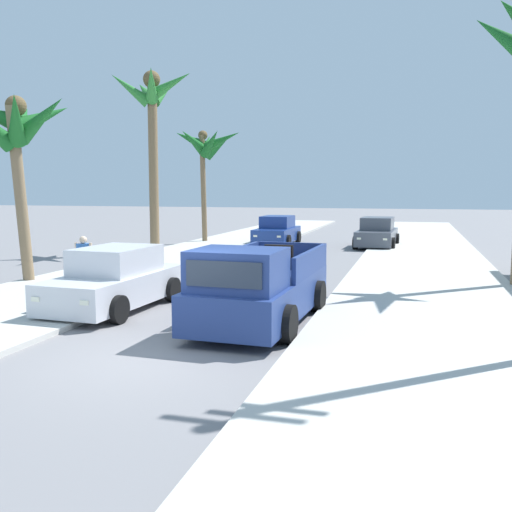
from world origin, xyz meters
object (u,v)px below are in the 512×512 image
pedestrian (84,259)px  palm_tree_left_mid (16,129)px  car_right_near (115,280)px  palm_tree_left_fore (153,110)px  pickup_truck (260,287)px  palm_tree_right_fore (206,146)px  car_left_mid (377,233)px  car_left_near (277,231)px

pedestrian → palm_tree_left_mid: bearing=176.8°
car_right_near → pedestrian: size_ratio=2.72×
palm_tree_left_fore → pedestrian: 10.92m
palm_tree_left_mid → palm_tree_left_fore: bearing=89.6°
pickup_truck → palm_tree_left_mid: bearing=161.9°
palm_tree_left_fore → palm_tree_right_fore: bearing=84.6°
car_right_near → pickup_truck: bearing=-7.2°
pickup_truck → palm_tree_left_fore: size_ratio=0.64×
palm_tree_left_mid → car_right_near: bearing=-26.5°
pickup_truck → pedestrian: pickup_truck is taller
car_left_mid → palm_tree_left_fore: palm_tree_left_fore is taller
car_right_near → palm_tree_left_fore: (-4.44, 11.24, 5.79)m
palm_tree_left_fore → palm_tree_left_mid: palm_tree_left_fore is taller
palm_tree_left_mid → car_left_near: bearing=73.1°
car_left_near → palm_tree_left_mid: bearing=-106.9°
pickup_truck → palm_tree_left_fore: bearing=125.2°
pickup_truck → pedestrian: size_ratio=3.32×
palm_tree_right_fore → pedestrian: size_ratio=3.92×
palm_tree_right_fore → palm_tree_left_mid: size_ratio=1.07×
car_left_near → car_right_near: same height
pedestrian → palm_tree_right_fore: bearing=96.6°
palm_tree_left_fore → pickup_truck: bearing=-54.8°
car_right_near → car_left_mid: same height
palm_tree_left_fore → palm_tree_right_fore: (0.50, 5.30, -1.23)m
car_left_near → pedestrian: 15.02m
car_left_near → car_right_near: bearing=-89.9°
palm_tree_left_fore → pedestrian: (2.18, -9.13, -5.59)m
car_left_near → car_right_near: size_ratio=0.99×
car_right_near → palm_tree_right_fore: palm_tree_right_fore is taller
car_right_near → palm_tree_left_mid: (-4.50, 2.24, 4.03)m
pickup_truck → palm_tree_right_fore: bearing=114.6°
car_left_mid → palm_tree_left_mid: 18.07m
palm_tree_right_fore → palm_tree_left_fore: bearing=-95.4°
car_left_mid → palm_tree_left_fore: 12.63m
car_right_near → palm_tree_left_mid: bearing=153.5°
car_left_mid → pedestrian: (-7.51, -14.79, 0.20)m
car_left_near → palm_tree_left_fore: palm_tree_left_fore is taller
palm_tree_left_mid → pickup_truck: bearing=-18.1°
car_left_near → palm_tree_left_mid: (-4.46, -14.73, 4.03)m
pickup_truck → car_left_near: 17.89m
car_left_near → car_right_near: 16.97m
car_left_near → car_left_mid: 5.29m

